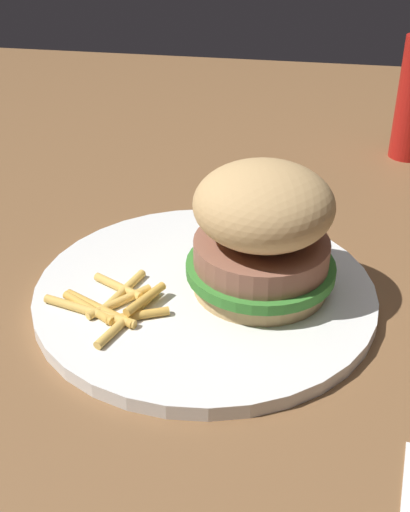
# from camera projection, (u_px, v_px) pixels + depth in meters

# --- Properties ---
(ground_plane) EXTENTS (1.60, 1.60, 0.00)m
(ground_plane) POSITION_uv_depth(u_px,v_px,m) (196.00, 306.00, 0.54)
(ground_plane) COLOR brown
(plate) EXTENTS (0.29, 0.29, 0.01)m
(plate) POSITION_uv_depth(u_px,v_px,m) (205.00, 292.00, 0.55)
(plate) COLOR white
(plate) RESTS_ON ground_plane
(sandwich) EXTENTS (0.12, 0.12, 0.11)m
(sandwich) POSITION_uv_depth(u_px,v_px,m) (262.00, 231.00, 0.52)
(sandwich) COLOR tan
(sandwich) RESTS_ON plate
(fries_pile) EXTENTS (0.10, 0.10, 0.01)m
(fries_pile) POSITION_uv_depth(u_px,v_px,m) (115.00, 305.00, 0.52)
(fries_pile) COLOR #E5B251
(fries_pile) RESTS_ON plate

